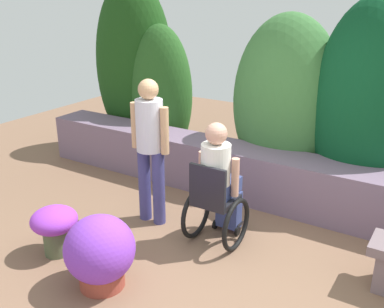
# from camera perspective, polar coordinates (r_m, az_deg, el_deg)

# --- Properties ---
(ground_plane) EXTENTS (12.39, 12.39, 0.00)m
(ground_plane) POSITION_cam_1_polar(r_m,az_deg,el_deg) (4.27, 3.98, -16.10)
(ground_plane) COLOR brown
(stone_retaining_wall) EXTENTS (7.53, 0.57, 0.65)m
(stone_retaining_wall) POSITION_cam_1_polar(r_m,az_deg,el_deg) (5.52, 12.77, -3.70)
(stone_retaining_wall) COLOR slate
(stone_retaining_wall) RESTS_ON ground
(hedge_backdrop) EXTENTS (7.80, 1.14, 2.74)m
(hedge_backdrop) POSITION_cam_1_polar(r_m,az_deg,el_deg) (5.80, 16.54, 6.29)
(hedge_backdrop) COLOR #1A4415
(hedge_backdrop) RESTS_ON ground
(person_in_wheelchair) EXTENTS (0.53, 0.66, 1.33)m
(person_in_wheelchair) POSITION_cam_1_polar(r_m,az_deg,el_deg) (4.58, 3.33, -4.35)
(person_in_wheelchair) COLOR black
(person_in_wheelchair) RESTS_ON ground
(person_standing_companion) EXTENTS (0.49, 0.30, 1.66)m
(person_standing_companion) POSITION_cam_1_polar(r_m,az_deg,el_deg) (4.88, -5.40, 1.46)
(person_standing_companion) COLOR #3D3C79
(person_standing_companion) RESTS_ON ground
(flower_pot_purple_near) EXTENTS (0.63, 0.63, 0.69)m
(flower_pot_purple_near) POSITION_cam_1_polar(r_m,az_deg,el_deg) (4.12, -11.71, -12.32)
(flower_pot_purple_near) COLOR #963E31
(flower_pot_purple_near) RESTS_ON ground
(flower_pot_terracotta_by_wall) EXTENTS (0.47, 0.47, 0.51)m
(flower_pot_terracotta_by_wall) POSITION_cam_1_polar(r_m,az_deg,el_deg) (4.69, -17.20, -8.71)
(flower_pot_terracotta_by_wall) COLOR #4F5B3E
(flower_pot_terracotta_by_wall) RESTS_ON ground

